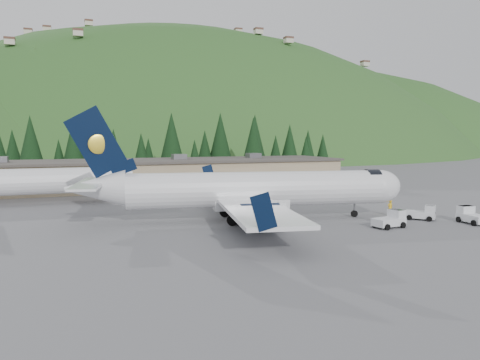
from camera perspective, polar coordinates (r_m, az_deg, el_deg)
The scene contains 10 objects.
ground at distance 52.53m, azimuth 2.34°, elevation -4.91°, with size 600.00×600.00×0.00m, color slate.
airliner at distance 51.82m, azimuth 1.16°, elevation -1.32°, with size 37.66×35.54×12.53m.
second_airliner at distance 69.93m, azimuth -24.49°, elevation -0.10°, with size 27.50×11.00×10.05m.
baggage_tug_a at distance 50.65m, azimuth 17.92°, elevation -4.62°, with size 3.57×2.44×1.79m.
baggage_tug_b at distance 56.43m, azimuth 21.41°, elevation -3.79°, with size 3.28×3.38×1.68m.
baggage_tug_c at distance 56.36m, azimuth 26.33°, elevation -3.94°, with size 2.29×3.49×1.79m.
terminal_building at distance 87.15m, azimuth -10.63°, elevation 0.79°, with size 71.00×17.00×6.10m.
ramp_worker at distance 58.20m, azimuth 17.82°, elevation -3.24°, with size 0.67×0.44×1.84m, color yellow.
tree_line at distance 109.96m, azimuth -14.78°, elevation 4.11°, with size 110.99×18.32×14.25m.
hills at distance 280.87m, azimuth -4.59°, elevation -13.90°, with size 614.00×330.00×300.00m.
Camera 1 is at (-20.38, -47.52, 9.27)m, focal length 35.00 mm.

